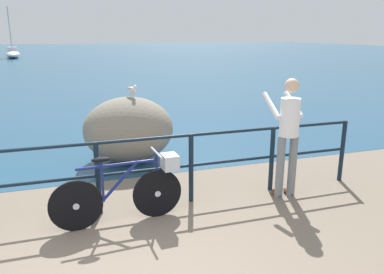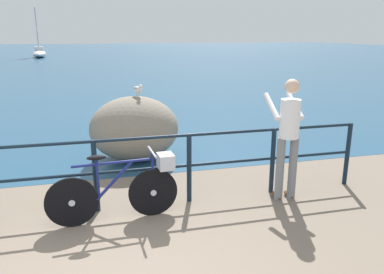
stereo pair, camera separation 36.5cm
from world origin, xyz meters
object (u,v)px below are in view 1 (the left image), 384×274
at_px(sailboat, 12,51).
at_px(breakwater_boulder_main, 129,129).
at_px(bicycle, 129,188).
at_px(person_at_railing, 288,133).
at_px(seagull, 132,89).

bearing_deg(sailboat, breakwater_boulder_main, 4.55).
distance_m(bicycle, person_at_railing, 2.39).
relative_size(bicycle, person_at_railing, 0.95).
bearing_deg(person_at_railing, breakwater_boulder_main, 41.93).
distance_m(seagull, sailboat, 35.69).
xyz_separation_m(bicycle, breakwater_boulder_main, (0.38, 2.45, 0.15)).
xyz_separation_m(person_at_railing, seagull, (-1.85, 2.41, 0.38)).
distance_m(bicycle, seagull, 2.67).
bearing_deg(seagull, bicycle, -30.65).
distance_m(bicycle, sailboat, 38.04).
relative_size(breakwater_boulder_main, sailboat, 0.27).
bearing_deg(person_at_railing, sailboat, 14.91).
bearing_deg(breakwater_boulder_main, person_at_railing, -50.82).
xyz_separation_m(breakwater_boulder_main, seagull, (0.10, 0.02, 0.76)).
bearing_deg(breakwater_boulder_main, bicycle, -98.80).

